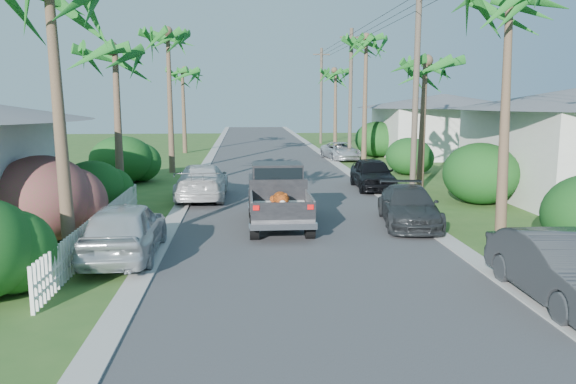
{
  "coord_description": "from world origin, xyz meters",
  "views": [
    {
      "loc": [
        -1.77,
        -10.95,
        4.24
      ],
      "look_at": [
        -0.45,
        6.1,
        1.4
      ],
      "focal_mm": 35.0,
      "sensor_mm": 36.0,
      "label": 1
    }
  ],
  "objects": [
    {
      "name": "utility_pole_c",
      "position": [
        5.6,
        28.0,
        4.6
      ],
      "size": [
        1.6,
        0.26,
        9.0
      ],
      "color": "brown",
      "rests_on": "ground"
    },
    {
      "name": "shrub_r_d",
      "position": [
        8.0,
        30.0,
        1.3
      ],
      "size": [
        3.2,
        3.52,
        2.6
      ],
      "primitive_type": "ellipsoid",
      "color": "#124119",
      "rests_on": "ground"
    },
    {
      "name": "curb_left",
      "position": [
        -4.3,
        25.0,
        0.03
      ],
      "size": [
        0.6,
        100.0,
        0.06
      ],
      "primitive_type": "cube",
      "color": "#A5A39E",
      "rests_on": "ground"
    },
    {
      "name": "shrub_l_b",
      "position": [
        -7.8,
        6.0,
        1.3
      ],
      "size": [
        3.0,
        3.3,
        2.6
      ],
      "primitive_type": "ellipsoid",
      "color": "#A7174C",
      "rests_on": "ground"
    },
    {
      "name": "palm_l_c",
      "position": [
        -6.0,
        22.0,
        7.91
      ],
      "size": [
        4.4,
        4.4,
        9.2
      ],
      "color": "brown",
      "rests_on": "ground"
    },
    {
      "name": "utility_pole_d",
      "position": [
        5.6,
        43.0,
        4.6
      ],
      "size": [
        1.6,
        0.26,
        9.0
      ],
      "color": "brown",
      "rests_on": "ground"
    },
    {
      "name": "palm_r_c",
      "position": [
        6.2,
        26.0,
        8.11
      ],
      "size": [
        4.4,
        4.4,
        9.4
      ],
      "color": "brown",
      "rests_on": "ground"
    },
    {
      "name": "shrub_l_d",
      "position": [
        -8.0,
        18.0,
        1.2
      ],
      "size": [
        3.2,
        3.52,
        2.4
      ],
      "primitive_type": "ellipsoid",
      "color": "#124119",
      "rests_on": "ground"
    },
    {
      "name": "pickup_truck",
      "position": [
        -0.65,
        7.93,
        1.01
      ],
      "size": [
        1.98,
        5.12,
        2.06
      ],
      "color": "black",
      "rests_on": "ground"
    },
    {
      "name": "utility_pole_b",
      "position": [
        5.6,
        13.0,
        4.6
      ],
      "size": [
        1.6,
        0.26,
        9.0
      ],
      "color": "brown",
      "rests_on": "ground"
    },
    {
      "name": "parked_car_rm",
      "position": [
        3.76,
        7.32,
        0.64
      ],
      "size": [
        2.37,
        4.62,
        1.28
      ],
      "primitive_type": "imported",
      "rotation": [
        0.0,
        0.0,
        -0.13
      ],
      "color": "#292B2D",
      "rests_on": "ground"
    },
    {
      "name": "palm_l_b",
      "position": [
        -6.8,
        12.0,
        6.15
      ],
      "size": [
        4.4,
        4.4,
        7.4
      ],
      "color": "brown",
      "rests_on": "ground"
    },
    {
      "name": "shrub_l_c",
      "position": [
        -7.4,
        10.0,
        1.0
      ],
      "size": [
        2.4,
        2.64,
        2.0
      ],
      "primitive_type": "ellipsoid",
      "color": "#124119",
      "rests_on": "ground"
    },
    {
      "name": "picket_fence",
      "position": [
        -6.0,
        5.5,
        0.5
      ],
      "size": [
        0.1,
        11.0,
        1.0
      ],
      "primitive_type": "cube",
      "color": "white",
      "rests_on": "ground"
    },
    {
      "name": "parked_car_rf",
      "position": [
        4.27,
        15.0,
        0.73
      ],
      "size": [
        1.85,
        4.32,
        1.46
      ],
      "primitive_type": "imported",
      "rotation": [
        0.0,
        0.0,
        -0.03
      ],
      "color": "black",
      "rests_on": "ground"
    },
    {
      "name": "palm_r_d",
      "position": [
        6.5,
        40.0,
        6.74
      ],
      "size": [
        4.4,
        4.4,
        8.0
      ],
      "color": "brown",
      "rests_on": "ground"
    },
    {
      "name": "parked_car_rn",
      "position": [
        4.83,
        -0.11,
        0.71
      ],
      "size": [
        1.55,
        4.35,
        1.43
      ],
      "primitive_type": "imported",
      "rotation": [
        0.0,
        0.0,
        -0.01
      ],
      "color": "#333538",
      "rests_on": "ground"
    },
    {
      "name": "curb_right",
      "position": [
        4.3,
        25.0,
        0.03
      ],
      "size": [
        0.6,
        100.0,
        0.06
      ],
      "primitive_type": "cube",
      "color": "#A5A39E",
      "rests_on": "ground"
    },
    {
      "name": "parked_car_ln",
      "position": [
        -5.0,
        4.01,
        0.77
      ],
      "size": [
        1.9,
        4.57,
        1.55
      ],
      "primitive_type": "imported",
      "rotation": [
        0.0,
        0.0,
        3.16
      ],
      "color": "silver",
      "rests_on": "ground"
    },
    {
      "name": "parked_car_rd",
      "position": [
        5.0,
        28.11,
        0.6
      ],
      "size": [
        2.57,
        4.57,
        1.21
      ],
      "primitive_type": "imported",
      "rotation": [
        0.0,
        0.0,
        0.13
      ],
      "color": "silver",
      "rests_on": "ground"
    },
    {
      "name": "palm_l_d",
      "position": [
        -6.5,
        34.0,
        6.44
      ],
      "size": [
        4.4,
        4.4,
        7.7
      ],
      "color": "brown",
      "rests_on": "ground"
    },
    {
      "name": "shrub_r_b",
      "position": [
        7.8,
        11.0,
        1.25
      ],
      "size": [
        3.0,
        3.3,
        2.5
      ],
      "primitive_type": "ellipsoid",
      "color": "#124119",
      "rests_on": "ground"
    },
    {
      "name": "ground",
      "position": [
        0.0,
        0.0,
        0.0
      ],
      "size": [
        120.0,
        120.0,
        0.0
      ],
      "primitive_type": "plane",
      "color": "#315720",
      "rests_on": "ground"
    },
    {
      "name": "road",
      "position": [
        0.0,
        25.0,
        0.01
      ],
      "size": [
        8.0,
        100.0,
        0.02
      ],
      "primitive_type": "cube",
      "color": "#38383A",
      "rests_on": "ground"
    },
    {
      "name": "palm_r_b",
      "position": [
        6.6,
        15.0,
        5.95
      ],
      "size": [
        4.4,
        4.4,
        7.2
      ],
      "color": "brown",
      "rests_on": "ground"
    },
    {
      "name": "shrub_r_c",
      "position": [
        7.5,
        20.0,
        1.05
      ],
      "size": [
        2.6,
        2.86,
        2.1
      ],
      "primitive_type": "ellipsoid",
      "color": "#124119",
      "rests_on": "ground"
    },
    {
      "name": "house_right_far",
      "position": [
        13.0,
        30.0,
        2.12
      ],
      "size": [
        9.0,
        8.0,
        4.6
      ],
      "color": "silver",
      "rests_on": "ground"
    },
    {
      "name": "parked_car_lf",
      "position": [
        -3.6,
        12.99,
        0.74
      ],
      "size": [
        2.1,
        5.14,
        1.49
      ],
      "primitive_type": "imported",
      "rotation": [
        0.0,
        0.0,
        3.14
      ],
      "color": "silver",
      "rests_on": "ground"
    }
  ]
}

